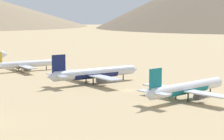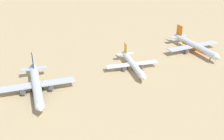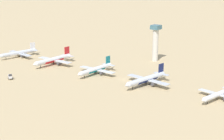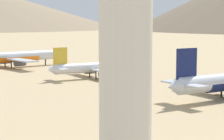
{
  "view_description": "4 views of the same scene",
  "coord_description": "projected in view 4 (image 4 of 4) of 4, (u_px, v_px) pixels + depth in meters",
  "views": [
    {
      "loc": [
        -99.05,
        -110.35,
        26.85
      ],
      "look_at": [
        -1.21,
        7.54,
        6.51
      ],
      "focal_mm": 69.13,
      "sensor_mm": 36.0,
      "label": 1
    },
    {
      "loc": [
        109.41,
        8.35,
        63.07
      ],
      "look_at": [
        3.95,
        52.72,
        6.57
      ],
      "focal_mm": 45.32,
      "sensor_mm": 36.0,
      "label": 2
    },
    {
      "loc": [
        183.1,
        144.7,
        70.97
      ],
      "look_at": [
        -4.9,
        -14.82,
        3.23
      ],
      "focal_mm": 55.91,
      "sensor_mm": 36.0,
      "label": 3
    },
    {
      "loc": [
        -85.61,
        -45.29,
        18.1
      ],
      "look_at": [
        -8.5,
        55.0,
        3.84
      ],
      "focal_mm": 73.89,
      "sensor_mm": 36.0,
      "label": 4
    }
  ],
  "objects": [
    {
      "name": "parked_jet_4",
      "position": [
        97.0,
        67.0,
        139.72
      ],
      "size": [
        33.48,
        27.33,
        9.66
      ],
      "color": "silver",
      "rests_on": "ground"
    },
    {
      "name": "parked_jet_5",
      "position": [
        13.0,
        57.0,
        169.18
      ],
      "size": [
        40.8,
        33.07,
        11.78
      ],
      "color": "silver",
      "rests_on": "ground"
    },
    {
      "name": "control_tower",
      "position": [
        126.0,
        30.0,
        40.9
      ],
      "size": [
        7.2,
        7.2,
        30.63
      ],
      "color": "beige",
      "rests_on": "ground"
    }
  ]
}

